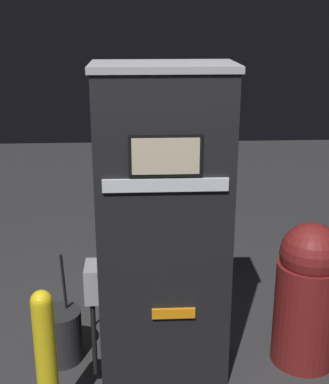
{
  "coord_description": "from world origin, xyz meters",
  "views": [
    {
      "loc": [
        -0.15,
        -2.88,
        2.3
      ],
      "look_at": [
        0.0,
        0.12,
        1.3
      ],
      "focal_mm": 50.0,
      "sensor_mm": 36.0,
      "label": 1
    }
  ],
  "objects_px": {
    "gas_pump": "(163,228)",
    "safety_bollard": "(46,361)",
    "trash_bin": "(308,293)",
    "squeegee_bucket": "(61,335)"
  },
  "relations": [
    {
      "from": "squeegee_bucket",
      "to": "safety_bollard",
      "type": "bearing_deg",
      "value": -87.54
    },
    {
      "from": "safety_bollard",
      "to": "trash_bin",
      "type": "bearing_deg",
      "value": 20.04
    },
    {
      "from": "safety_bollard",
      "to": "trash_bin",
      "type": "relative_size",
      "value": 0.9
    },
    {
      "from": "safety_bollard",
      "to": "squeegee_bucket",
      "type": "relative_size",
      "value": 1.11
    },
    {
      "from": "trash_bin",
      "to": "squeegee_bucket",
      "type": "height_order",
      "value": "trash_bin"
    },
    {
      "from": "squeegee_bucket",
      "to": "trash_bin",
      "type": "bearing_deg",
      "value": -3.19
    },
    {
      "from": "gas_pump",
      "to": "safety_bollard",
      "type": "bearing_deg",
      "value": -139.36
    },
    {
      "from": "gas_pump",
      "to": "trash_bin",
      "type": "distance_m",
      "value": 1.1
    },
    {
      "from": "gas_pump",
      "to": "trash_bin",
      "type": "relative_size",
      "value": 2.0
    },
    {
      "from": "trash_bin",
      "to": "squeegee_bucket",
      "type": "distance_m",
      "value": 1.72
    }
  ]
}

